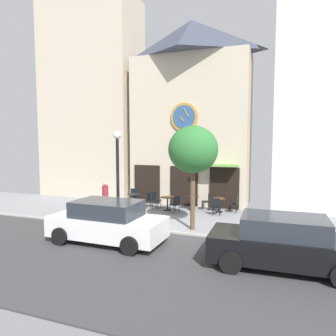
% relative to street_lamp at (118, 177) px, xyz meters
% --- Properties ---
extents(ground_plane, '(28.09, 12.02, 0.13)m').
position_rel_street_lamp_xyz_m(ground_plane, '(1.58, -1.20, -2.16)').
color(ground_plane, gray).
extents(clock_building, '(7.01, 3.87, 10.90)m').
position_rel_street_lamp_xyz_m(clock_building, '(1.65, 6.07, 3.50)').
color(clock_building, beige).
rests_on(clock_building, ground_plane).
extents(neighbor_building_left, '(6.65, 3.30, 13.16)m').
position_rel_street_lamp_xyz_m(neighbor_building_left, '(-5.62, 6.45, 4.45)').
color(neighbor_building_left, beige).
rests_on(neighbor_building_left, ground_plane).
extents(neighbor_building_right, '(5.07, 3.37, 11.83)m').
position_rel_street_lamp_xyz_m(neighbor_building_right, '(8.98, 6.48, 3.78)').
color(neighbor_building_right, silver).
rests_on(neighbor_building_right, ground_plane).
extents(street_lamp, '(0.36, 0.36, 4.20)m').
position_rel_street_lamp_xyz_m(street_lamp, '(0.00, 0.00, 0.00)').
color(street_lamp, black).
rests_on(street_lamp, ground_plane).
extents(street_tree, '(2.10, 1.89, 4.40)m').
position_rel_street_lamp_xyz_m(street_tree, '(3.44, 0.24, 1.24)').
color(street_tree, brown).
rests_on(street_tree, ground_plane).
extents(cafe_table_leftmost, '(0.74, 0.74, 0.74)m').
position_rel_street_lamp_xyz_m(cafe_table_leftmost, '(-0.95, 3.48, -1.60)').
color(cafe_table_leftmost, black).
rests_on(cafe_table_leftmost, ground_plane).
extents(cafe_table_near_curb, '(0.80, 0.80, 0.73)m').
position_rel_street_lamp_xyz_m(cafe_table_near_curb, '(1.16, 3.32, -1.59)').
color(cafe_table_near_curb, black).
rests_on(cafe_table_near_curb, ground_plane).
extents(cafe_table_rightmost, '(0.79, 0.79, 0.75)m').
position_rel_street_lamp_xyz_m(cafe_table_rightmost, '(2.36, 3.89, -1.57)').
color(cafe_table_rightmost, black).
rests_on(cafe_table_rightmost, ground_plane).
extents(cafe_table_near_door, '(0.65, 0.65, 0.75)m').
position_rel_street_lamp_xyz_m(cafe_table_near_door, '(3.87, 3.85, -1.62)').
color(cafe_table_near_door, black).
rests_on(cafe_table_near_door, ground_plane).
extents(cafe_chair_facing_street, '(0.40, 0.40, 0.90)m').
position_rel_street_lamp_xyz_m(cafe_chair_facing_street, '(4.68, 4.01, -1.60)').
color(cafe_chair_facing_street, black).
rests_on(cafe_chair_facing_street, ground_plane).
extents(cafe_chair_left_end, '(0.56, 0.56, 0.90)m').
position_rel_street_lamp_xyz_m(cafe_chair_left_end, '(1.82, 2.75, -1.60)').
color(cafe_chair_left_end, black).
rests_on(cafe_chair_left_end, ground_plane).
extents(cafe_chair_facing_wall, '(0.50, 0.50, 0.90)m').
position_rel_street_lamp_xyz_m(cafe_chair_facing_wall, '(3.14, 4.17, -1.60)').
color(cafe_chair_facing_wall, black).
rests_on(cafe_chair_facing_wall, ground_plane).
extents(cafe_chair_near_tree, '(0.50, 0.50, 0.90)m').
position_rel_street_lamp_xyz_m(cafe_chair_near_tree, '(-1.35, 4.25, -1.60)').
color(cafe_chair_near_tree, black).
rests_on(cafe_chair_near_tree, ground_plane).
extents(cafe_chair_near_lamp, '(0.45, 0.45, 0.90)m').
position_rel_street_lamp_xyz_m(cafe_chair_near_lamp, '(-0.08, 3.41, -1.60)').
color(cafe_chair_near_lamp, black).
rests_on(cafe_chair_near_lamp, ground_plane).
extents(cafe_chair_corner, '(0.42, 0.42, 0.90)m').
position_rel_street_lamp_xyz_m(cafe_chair_corner, '(3.91, 3.00, -1.60)').
color(cafe_chair_corner, black).
rests_on(cafe_chair_corner, ground_plane).
extents(cafe_chair_curbside, '(0.47, 0.47, 0.90)m').
position_rel_street_lamp_xyz_m(cafe_chair_curbside, '(0.33, 3.61, -1.60)').
color(cafe_chair_curbside, black).
rests_on(cafe_chair_curbside, ground_plane).
extents(pedestrian_maroon, '(0.38, 0.38, 1.67)m').
position_rel_street_lamp_xyz_m(pedestrian_maroon, '(-1.60, 1.49, -1.27)').
color(pedestrian_maroon, '#2D2D38').
rests_on(pedestrian_maroon, ground_plane).
extents(parked_car_white, '(4.32, 2.07, 1.55)m').
position_rel_street_lamp_xyz_m(parked_car_white, '(0.91, -2.43, -1.37)').
color(parked_car_white, white).
rests_on(parked_car_white, ground_plane).
extents(parked_car_black, '(4.35, 2.11, 1.55)m').
position_rel_street_lamp_xyz_m(parked_car_black, '(7.05, -2.67, -1.37)').
color(parked_car_black, black).
rests_on(parked_car_black, ground_plane).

